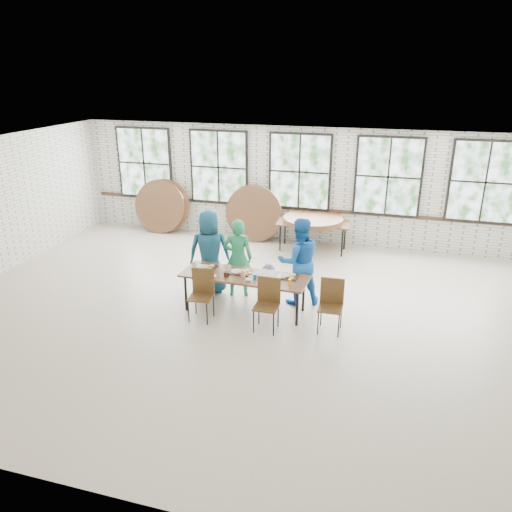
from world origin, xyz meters
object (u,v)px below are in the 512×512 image
(storage_table, at_px, (313,224))
(chair_near_left, at_px, (202,290))
(dining_table, at_px, (244,278))
(chair_near_right, at_px, (268,299))

(storage_table, bearing_deg, chair_near_left, -112.63)
(dining_table, distance_m, storage_table, 3.75)
(chair_near_right, relative_size, storage_table, 0.51)
(chair_near_left, distance_m, chair_near_right, 1.26)
(chair_near_right, bearing_deg, storage_table, 88.90)
(chair_near_right, bearing_deg, chair_near_left, 177.64)
(chair_near_left, bearing_deg, storage_table, 67.34)
(chair_near_right, xyz_separation_m, storage_table, (0.07, 4.21, 0.13))
(dining_table, height_order, chair_near_right, chair_near_right)
(dining_table, relative_size, chair_near_left, 2.56)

